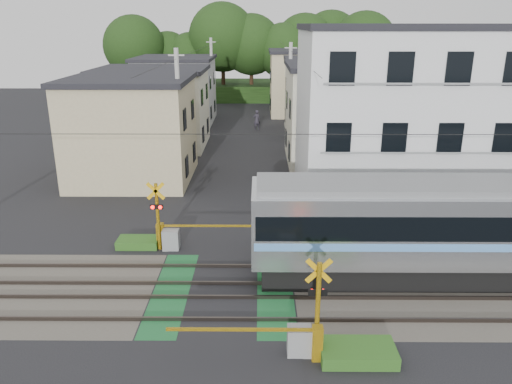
{
  "coord_description": "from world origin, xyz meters",
  "views": [
    {
      "loc": [
        1.32,
        -16.09,
        9.31
      ],
      "look_at": [
        1.17,
        5.0,
        2.16
      ],
      "focal_mm": 35.0,
      "sensor_mm": 36.0,
      "label": 1
    }
  ],
  "objects_px": {
    "crossing_signal_near": "(303,334)",
    "pedestrian": "(257,120)",
    "apartment_block": "(399,119)",
    "crossing_signal_far": "(169,234)"
  },
  "relations": [
    {
      "from": "crossing_signal_far",
      "to": "apartment_block",
      "type": "height_order",
      "value": "apartment_block"
    },
    {
      "from": "crossing_signal_far",
      "to": "pedestrian",
      "type": "xyz_separation_m",
      "value": [
        3.64,
        25.54,
        0.21
      ]
    },
    {
      "from": "apartment_block",
      "to": "pedestrian",
      "type": "height_order",
      "value": "apartment_block"
    },
    {
      "from": "crossing_signal_near",
      "to": "pedestrian",
      "type": "distance_m",
      "value": 32.88
    },
    {
      "from": "crossing_signal_near",
      "to": "apartment_block",
      "type": "relative_size",
      "value": 0.46
    },
    {
      "from": "crossing_signal_near",
      "to": "pedestrian",
      "type": "bearing_deg",
      "value": 92.67
    },
    {
      "from": "apartment_block",
      "to": "pedestrian",
      "type": "xyz_separation_m",
      "value": [
        -7.45,
        19.7,
        -3.74
      ]
    },
    {
      "from": "crossing_signal_near",
      "to": "crossing_signal_far",
      "type": "relative_size",
      "value": 1.0
    },
    {
      "from": "crossing_signal_near",
      "to": "apartment_block",
      "type": "bearing_deg",
      "value": 65.78
    },
    {
      "from": "apartment_block",
      "to": "crossing_signal_near",
      "type": "bearing_deg",
      "value": -114.22
    }
  ]
}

